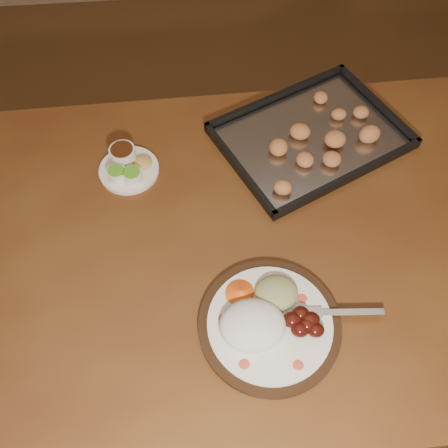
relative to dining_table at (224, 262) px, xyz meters
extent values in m
plane|color=brown|center=(-0.15, 0.04, -0.65)|extent=(4.00, 4.00, 0.00)
cube|color=brown|center=(0.00, 0.00, 0.08)|extent=(1.52, 0.93, 0.04)
cylinder|color=#442214|center=(0.67, 0.39, -0.30)|extent=(0.07, 0.07, 0.71)
cylinder|color=black|center=(0.07, -0.20, 0.11)|extent=(0.28, 0.28, 0.02)
cylinder|color=white|center=(0.07, -0.20, 0.11)|extent=(0.24, 0.24, 0.01)
ellipsoid|color=#D14D32|center=(0.01, -0.28, 0.12)|extent=(0.02, 0.02, 0.00)
ellipsoid|color=#D14D32|center=(0.11, -0.29, 0.12)|extent=(0.02, 0.02, 0.00)
ellipsoid|color=#D14D32|center=(0.14, -0.16, 0.12)|extent=(0.02, 0.02, 0.00)
ellipsoid|color=#D14D32|center=(-0.02, -0.19, 0.12)|extent=(0.02, 0.02, 0.00)
ellipsoid|color=white|center=(0.03, -0.21, 0.13)|extent=(0.13, 0.12, 0.06)
ellipsoid|color=#4A110A|center=(0.12, -0.23, 0.13)|extent=(0.04, 0.03, 0.03)
ellipsoid|color=#4A110A|center=(0.15, -0.21, 0.13)|extent=(0.04, 0.03, 0.03)
ellipsoid|color=#4A110A|center=(0.13, -0.19, 0.13)|extent=(0.04, 0.03, 0.03)
ellipsoid|color=#4A110A|center=(0.15, -0.23, 0.13)|extent=(0.04, 0.03, 0.03)
ellipsoid|color=#4A110A|center=(0.11, -0.21, 0.13)|extent=(0.04, 0.03, 0.03)
ellipsoid|color=#4A110A|center=(0.14, -0.22, 0.13)|extent=(0.04, 0.03, 0.03)
ellipsoid|color=tan|center=(0.09, -0.14, 0.13)|extent=(0.09, 0.08, 0.04)
cone|color=#EF5A15|center=(0.02, -0.14, 0.13)|extent=(0.08, 0.09, 0.03)
cube|color=silver|center=(0.23, -0.20, 0.12)|extent=(0.13, 0.02, 0.00)
cube|color=silver|center=(0.16, -0.19, 0.12)|extent=(0.04, 0.03, 0.00)
cylinder|color=silver|center=(0.13, -0.20, 0.12)|extent=(0.03, 0.00, 0.00)
cylinder|color=silver|center=(0.13, -0.19, 0.12)|extent=(0.03, 0.00, 0.00)
cylinder|color=silver|center=(0.13, -0.19, 0.12)|extent=(0.03, 0.00, 0.00)
cylinder|color=silver|center=(0.13, -0.18, 0.12)|extent=(0.03, 0.00, 0.00)
cylinder|color=white|center=(-0.21, 0.21, 0.10)|extent=(0.14, 0.14, 0.01)
cylinder|color=white|center=(-0.23, 0.19, 0.12)|extent=(0.04, 0.04, 0.03)
cylinder|color=#57A821|center=(-0.23, 0.19, 0.13)|extent=(0.04, 0.04, 0.00)
cylinder|color=white|center=(-0.20, 0.18, 0.12)|extent=(0.04, 0.04, 0.03)
cylinder|color=#57A821|center=(-0.20, 0.18, 0.13)|extent=(0.04, 0.04, 0.00)
cylinder|color=white|center=(-0.22, 0.24, 0.13)|extent=(0.06, 0.06, 0.04)
cylinder|color=#3B1B0A|center=(-0.22, 0.24, 0.14)|extent=(0.05, 0.05, 0.00)
ellipsoid|color=gold|center=(-0.17, 0.22, 0.11)|extent=(0.04, 0.04, 0.01)
cube|color=black|center=(0.24, 0.27, 0.10)|extent=(0.52, 0.47, 0.01)
cube|color=black|center=(0.17, 0.41, 0.11)|extent=(0.39, 0.19, 0.02)
cube|color=black|center=(0.30, 0.14, 0.11)|extent=(0.39, 0.19, 0.02)
cube|color=black|center=(0.43, 0.36, 0.11)|extent=(0.14, 0.29, 0.02)
cube|color=black|center=(0.05, 0.18, 0.11)|extent=(0.14, 0.29, 0.02)
cube|color=#AFB0B4|center=(0.24, 0.27, 0.11)|extent=(0.48, 0.43, 0.00)
ellipsoid|color=#CD7C47|center=(0.29, 0.30, 0.12)|extent=(0.05, 0.05, 0.03)
ellipsoid|color=#CD7C47|center=(0.31, 0.35, 0.12)|extent=(0.07, 0.06, 0.03)
ellipsoid|color=#CD7C47|center=(0.22, 0.36, 0.12)|extent=(0.06, 0.06, 0.03)
ellipsoid|color=#CD7C47|center=(0.18, 0.30, 0.12)|extent=(0.06, 0.06, 0.03)
ellipsoid|color=#CD7C47|center=(0.15, 0.28, 0.12)|extent=(0.07, 0.06, 0.03)
ellipsoid|color=#CD7C47|center=(0.19, 0.25, 0.12)|extent=(0.05, 0.05, 0.03)
ellipsoid|color=#CD7C47|center=(0.17, 0.20, 0.12)|extent=(0.07, 0.06, 0.03)
ellipsoid|color=#CD7C47|center=(0.26, 0.18, 0.12)|extent=(0.06, 0.06, 0.03)
ellipsoid|color=#CD7C47|center=(0.30, 0.25, 0.12)|extent=(0.06, 0.06, 0.03)
ellipsoid|color=#CD7C47|center=(0.33, 0.26, 0.12)|extent=(0.07, 0.06, 0.03)
camera|label=1|loc=(-0.05, -0.55, 1.03)|focal=40.00mm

